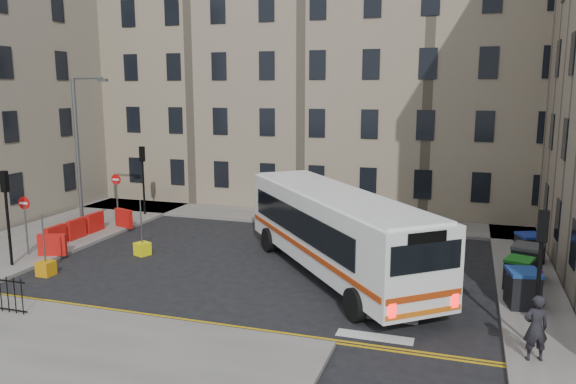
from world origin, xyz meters
The scene contains 21 objects.
ground centered at (0.00, 0.00, 0.00)m, with size 120.00×120.00×0.00m, color black.
pavement_north centered at (-6.00, 8.60, 0.07)m, with size 36.00×3.20×0.15m, color slate.
pavement_east centered at (9.00, 4.00, 0.07)m, with size 2.40×26.00×0.15m, color slate.
pavement_west centered at (-14.00, 1.00, 0.07)m, with size 6.00×22.00×0.15m, color slate.
terrace_north centered at (-7.00, 15.50, 8.62)m, with size 38.30×10.80×17.20m.
traffic_light_east centered at (8.60, -5.50, 2.87)m, with size 0.28×0.22×4.10m.
traffic_light_nw centered at (-12.00, 6.50, 2.87)m, with size 0.28×0.22×4.10m.
traffic_light_sw centered at (-12.00, -4.00, 2.87)m, with size 0.28×0.22×4.10m.
streetlamp centered at (-13.00, 2.00, 4.34)m, with size 0.50×0.22×8.14m.
no_entry_north centered at (-12.50, 4.50, 2.08)m, with size 0.60×0.08×3.00m.
no_entry_south centered at (-12.50, -2.50, 2.08)m, with size 0.60×0.08×3.00m.
roadworks_barriers centered at (-11.84, 0.50, 0.65)m, with size 1.66×6.26×1.00m.
bus centered at (1.45, -0.61, 1.99)m, with size 10.17×11.60×3.44m.
wheelie_bin_a centered at (8.53, -2.26, 0.81)m, with size 1.23×1.35×1.30m.
wheelie_bin_b centered at (8.60, -1.92, 0.73)m, with size 1.25×1.32×1.16m.
wheelie_bin_c centered at (8.54, -0.38, 0.75)m, with size 1.22×1.31×1.18m.
wheelie_bin_d centered at (8.93, 0.93, 0.84)m, with size 1.37×1.48×1.37m.
wheelie_bin_e centered at (9.25, 3.41, 0.77)m, with size 1.30×1.38×1.23m.
pedestrian centered at (8.52, -6.41, 1.10)m, with size 0.69×0.45×1.90m, color black.
bollard_yellow centered at (-7.71, -0.57, 0.30)m, with size 0.60×0.60×0.60m, color yellow.
bollard_chevron centered at (-9.93, -4.32, 0.30)m, with size 0.60×0.60×0.60m, color orange.
Camera 1 is at (6.45, -22.43, 7.64)m, focal length 35.00 mm.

